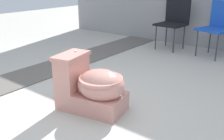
# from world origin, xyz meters

# --- Properties ---
(ground_plane) EXTENTS (14.00, 14.00, 0.00)m
(ground_plane) POSITION_xyz_m (0.00, 0.00, 0.00)
(ground_plane) COLOR #B7B2A8
(gravel_strip) EXTENTS (0.56, 8.00, 0.01)m
(gravel_strip) POSITION_xyz_m (-1.21, 0.50, 0.01)
(gravel_strip) COLOR #605B56
(gravel_strip) RESTS_ON ground
(toilet) EXTENTS (0.69, 0.49, 0.52)m
(toilet) POSITION_xyz_m (-0.00, -0.01, 0.22)
(toilet) COLOR tan
(toilet) RESTS_ON ground
(folding_chair_left) EXTENTS (0.47, 0.47, 0.83)m
(folding_chair_left) POSITION_xyz_m (-0.41, 2.51, 0.51)
(folding_chair_left) COLOR black
(folding_chair_left) RESTS_ON ground
(folding_chair_middle) EXTENTS (0.54, 0.54, 0.83)m
(folding_chair_middle) POSITION_xyz_m (0.34, 2.49, 0.51)
(folding_chair_middle) COLOR #1947B2
(folding_chair_middle) RESTS_ON ground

